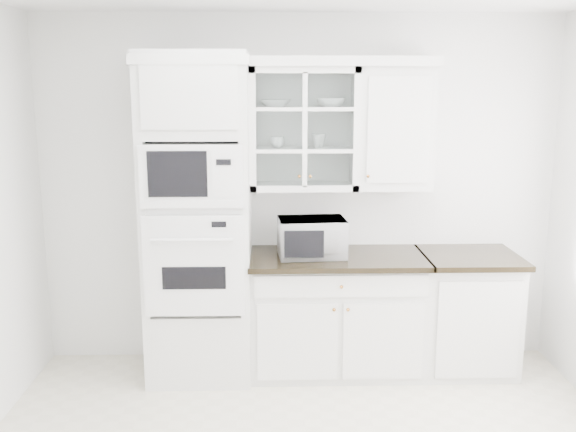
{
  "coord_description": "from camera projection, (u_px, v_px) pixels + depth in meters",
  "views": [
    {
      "loc": [
        -0.2,
        -3.2,
        2.18
      ],
      "look_at": [
        -0.1,
        1.05,
        1.3
      ],
      "focal_mm": 40.0,
      "sensor_mm": 36.0,
      "label": 1
    }
  ],
  "objects": [
    {
      "name": "cup_a",
      "position": [
        278.0,
        142.0,
        4.77
      ],
      "size": [
        0.13,
        0.13,
        0.08
      ],
      "primitive_type": "imported",
      "rotation": [
        0.0,
        0.0,
        0.23
      ],
      "color": "white",
      "rests_on": "upper_cabinet_glass"
    },
    {
      "name": "oven_column",
      "position": [
        198.0,
        220.0,
        4.7
      ],
      "size": [
        0.76,
        0.68,
        2.4
      ],
      "color": "silver",
      "rests_on": "ground"
    },
    {
      "name": "base_cabinet_run",
      "position": [
        336.0,
        312.0,
        4.91
      ],
      "size": [
        1.32,
        0.67,
        0.92
      ],
      "color": "silver",
      "rests_on": "ground"
    },
    {
      "name": "countertop_microwave",
      "position": [
        311.0,
        237.0,
        4.76
      ],
      "size": [
        0.52,
        0.44,
        0.28
      ],
      "primitive_type": "imported",
      "rotation": [
        0.0,
        0.0,
        3.22
      ],
      "color": "white",
      "rests_on": "base_cabinet_run"
    },
    {
      "name": "extra_base_cabinet",
      "position": [
        466.0,
        311.0,
        4.93
      ],
      "size": [
        0.72,
        0.67,
        0.92
      ],
      "color": "silver",
      "rests_on": "ground"
    },
    {
      "name": "crown_molding",
      "position": [
        290.0,
        61.0,
        4.63
      ],
      "size": [
        2.14,
        0.38,
        0.07
      ],
      "primitive_type": "cube",
      "color": "white",
      "rests_on": "room_shell"
    },
    {
      "name": "upper_cabinet_glass",
      "position": [
        304.0,
        129.0,
        4.75
      ],
      "size": [
        0.8,
        0.33,
        0.9
      ],
      "color": "silver",
      "rests_on": "room_shell"
    },
    {
      "name": "cup_b",
      "position": [
        319.0,
        140.0,
        4.79
      ],
      "size": [
        0.12,
        0.12,
        0.1
      ],
      "primitive_type": "imported",
      "rotation": [
        0.0,
        0.0,
        0.1
      ],
      "color": "white",
      "rests_on": "upper_cabinet_glass"
    },
    {
      "name": "upper_cabinet_solid",
      "position": [
        394.0,
        129.0,
        4.77
      ],
      "size": [
        0.55,
        0.33,
        0.9
      ],
      "primitive_type": "cube",
      "color": "silver",
      "rests_on": "room_shell"
    },
    {
      "name": "bowl_b",
      "position": [
        331.0,
        102.0,
        4.72
      ],
      "size": [
        0.25,
        0.25,
        0.06
      ],
      "primitive_type": "imported",
      "rotation": [
        0.0,
        0.0,
        0.26
      ],
      "color": "white",
      "rests_on": "upper_cabinet_glass"
    },
    {
      "name": "room_shell",
      "position": [
        308.0,
        155.0,
        3.63
      ],
      "size": [
        4.0,
        3.5,
        2.7
      ],
      "color": "white",
      "rests_on": "ground"
    },
    {
      "name": "bowl_a",
      "position": [
        276.0,
        103.0,
        4.71
      ],
      "size": [
        0.26,
        0.26,
        0.05
      ],
      "primitive_type": "imported",
      "rotation": [
        0.0,
        0.0,
        -0.18
      ],
      "color": "white",
      "rests_on": "upper_cabinet_glass"
    }
  ]
}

